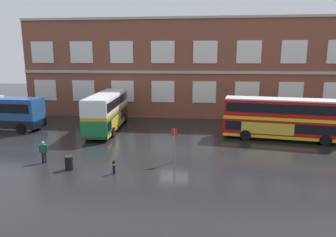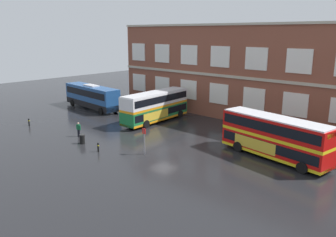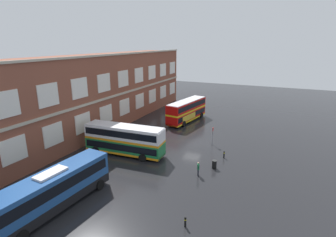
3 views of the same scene
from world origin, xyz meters
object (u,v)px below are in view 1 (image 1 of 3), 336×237
Objects in this scene: double_decker_near at (107,111)px; safety_bollard_west at (114,167)px; station_litter_bin at (69,163)px; double_decker_middle at (281,118)px; waiting_passenger at (44,151)px; bus_stand_flag at (174,142)px.

safety_bollard_west is (4.34, -12.69, -1.66)m from double_decker_near.
double_decker_near is 12.42m from station_litter_bin.
double_decker_middle reaches higher than safety_bollard_west.
double_decker_middle is at bearing 37.01° from safety_bollard_west.
waiting_passenger is 0.63× the size of bus_stand_flag.
safety_bollard_west is at bearing -146.24° from bus_stand_flag.
waiting_passenger reaches higher than safety_bollard_west.
waiting_passenger is 6.24m from safety_bollard_west.
station_litter_bin is at bearing -149.89° from double_decker_middle.
double_decker_middle is at bearing 38.25° from bus_stand_flag.
double_decker_near is 13.51m from safety_bollard_west.
safety_bollard_west is (3.46, -0.41, -0.03)m from station_litter_bin.
double_decker_middle is at bearing -6.94° from double_decker_near.
double_decker_near is at bearing 81.38° from waiting_passenger.
double_decker_middle is 10.94× the size of station_litter_bin.
double_decker_near is at bearing 94.07° from station_litter_bin.
safety_bollard_west is at bearing -6.71° from station_litter_bin.
bus_stand_flag reaches higher than station_litter_bin.
double_decker_middle is at bearing 30.11° from station_litter_bin.
waiting_passenger reaches higher than station_litter_bin.
double_decker_near reaches higher than waiting_passenger.
double_decker_middle is 20.13m from station_litter_bin.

